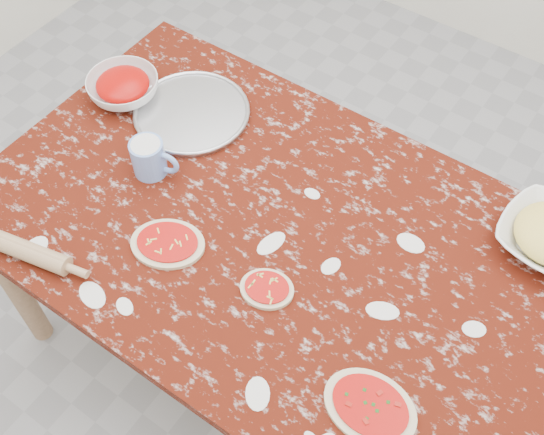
% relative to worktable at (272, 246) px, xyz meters
% --- Properties ---
extents(ground, '(4.00, 4.00, 0.00)m').
position_rel_worktable_xyz_m(ground, '(0.00, 0.00, -0.67)').
color(ground, gray).
extents(worktable, '(1.60, 1.00, 0.75)m').
position_rel_worktable_xyz_m(worktable, '(0.00, 0.00, 0.00)').
color(worktable, '#421006').
rests_on(worktable, ground).
extents(pizza_tray, '(0.44, 0.44, 0.01)m').
position_rel_worktable_xyz_m(pizza_tray, '(-0.44, 0.21, 0.09)').
color(pizza_tray, '#B2B2B7').
rests_on(pizza_tray, worktable).
extents(sauce_bowl, '(0.25, 0.25, 0.07)m').
position_rel_worktable_xyz_m(sauce_bowl, '(-0.66, 0.15, 0.12)').
color(sauce_bowl, white).
rests_on(sauce_bowl, worktable).
extents(flour_mug, '(0.14, 0.09, 0.11)m').
position_rel_worktable_xyz_m(flour_mug, '(-0.39, -0.03, 0.14)').
color(flour_mug, '#749BE9').
rests_on(flour_mug, worktable).
extents(pizza_left, '(0.24, 0.22, 0.02)m').
position_rel_worktable_xyz_m(pizza_left, '(-0.19, -0.20, 0.09)').
color(pizza_left, beige).
rests_on(pizza_left, worktable).
extents(pizza_mid, '(0.17, 0.15, 0.02)m').
position_rel_worktable_xyz_m(pizza_mid, '(0.10, -0.16, 0.09)').
color(pizza_mid, beige).
rests_on(pizza_mid, worktable).
extents(pizza_right, '(0.22, 0.17, 0.02)m').
position_rel_worktable_xyz_m(pizza_right, '(0.46, -0.28, 0.09)').
color(pizza_right, beige).
rests_on(pizza_right, worktable).
extents(rolling_pin, '(0.26, 0.10, 0.05)m').
position_rel_worktable_xyz_m(rolling_pin, '(-0.47, -0.43, 0.11)').
color(rolling_pin, tan).
rests_on(rolling_pin, worktable).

